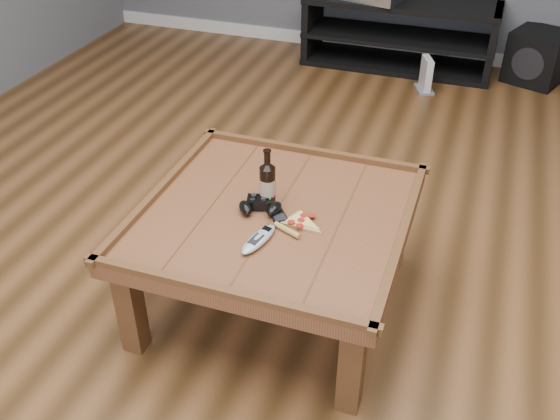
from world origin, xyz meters
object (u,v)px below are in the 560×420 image
(beer_bottle, at_px, (268,183))
(game_controller, at_px, (260,206))
(media_console, at_px, (399,34))
(pizza_slice, at_px, (299,223))
(coffee_table, at_px, (275,225))
(subwoofer, at_px, (538,57))
(smartphone, at_px, (278,215))
(remote_control, at_px, (259,239))
(game_console, at_px, (426,76))

(beer_bottle, relative_size, game_controller, 1.33)
(media_console, distance_m, pizza_slice, 2.80)
(coffee_table, distance_m, beer_bottle, 0.17)
(pizza_slice, xyz_separation_m, subwoofer, (0.88, 2.84, -0.28))
(game_controller, height_order, smartphone, game_controller)
(game_controller, xyz_separation_m, smartphone, (0.08, -0.01, -0.02))
(coffee_table, relative_size, pizza_slice, 4.27)
(pizza_slice, height_order, smartphone, pizza_slice)
(smartphone, relative_size, subwoofer, 0.24)
(media_console, bearing_deg, coffee_table, -90.00)
(pizza_slice, bearing_deg, beer_bottle, 173.04)
(coffee_table, xyz_separation_m, remote_control, (0.01, -0.19, 0.07))
(coffee_table, bearing_deg, game_controller, -173.97)
(media_console, height_order, game_controller, same)
(subwoofer, bearing_deg, coffee_table, -88.00)
(subwoofer, xyz_separation_m, game_console, (-0.72, -0.43, -0.07))
(game_console, bearing_deg, smartphone, -117.64)
(game_controller, bearing_deg, remote_control, -86.56)
(smartphone, relative_size, game_console, 0.47)
(coffee_table, xyz_separation_m, media_console, (0.00, 2.75, -0.15))
(beer_bottle, xyz_separation_m, smartphone, (0.07, -0.07, -0.09))
(media_console, distance_m, game_controller, 2.77)
(coffee_table, height_order, smartphone, coffee_table)
(game_controller, xyz_separation_m, subwoofer, (1.05, 2.80, -0.29))
(beer_bottle, height_order, game_controller, beer_bottle)
(coffee_table, xyz_separation_m, smartphone, (0.02, -0.02, 0.07))
(remote_control, bearing_deg, media_console, 102.33)
(game_controller, bearing_deg, pizza_slice, -28.20)
(media_console, bearing_deg, pizza_slice, -87.73)
(pizza_slice, xyz_separation_m, game_console, (0.16, 2.41, -0.35))
(pizza_slice, distance_m, smartphone, 0.09)
(subwoofer, bearing_deg, game_console, -127.32)
(pizza_slice, distance_m, game_console, 2.44)
(beer_bottle, bearing_deg, remote_control, -77.58)
(remote_control, bearing_deg, game_console, 96.25)
(beer_bottle, relative_size, game_console, 1.01)
(smartphone, bearing_deg, remote_control, -131.75)
(game_controller, distance_m, pizza_slice, 0.17)
(remote_control, xyz_separation_m, subwoofer, (0.98, 2.99, -0.28))
(coffee_table, bearing_deg, smartphone, -46.44)
(pizza_slice, bearing_deg, smartphone, -171.40)
(game_controller, bearing_deg, subwoofer, 54.05)
(smartphone, bearing_deg, pizza_slice, -52.41)
(coffee_table, distance_m, game_console, 2.40)
(media_console, distance_m, beer_bottle, 2.72)
(media_console, bearing_deg, subwoofer, 2.78)
(smartphone, bearing_deg, media_console, 52.71)
(coffee_table, distance_m, smartphone, 0.07)
(coffee_table, xyz_separation_m, pizza_slice, (0.11, -0.04, 0.07))
(pizza_slice, distance_m, subwoofer, 2.99)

